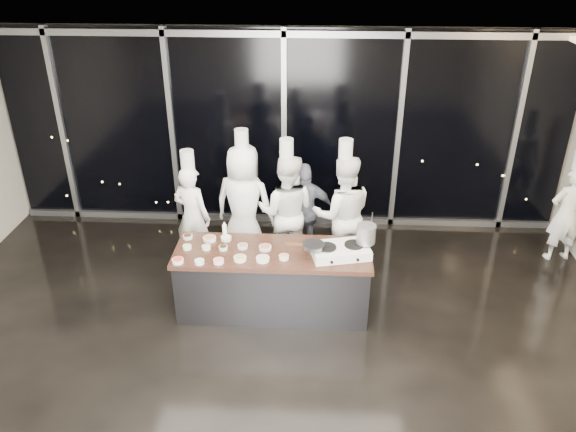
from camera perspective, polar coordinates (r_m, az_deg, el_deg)
name	(u,v)px	position (r m, az deg, el deg)	size (l,w,h in m)	color
ground	(268,355)	(6.83, -2.07, -13.96)	(9.00, 9.00, 0.00)	black
room_shell	(282,182)	(5.59, -0.66, 3.45)	(9.02, 7.02, 3.21)	beige
window_wall	(284,131)	(9.03, -0.38, 8.62)	(8.90, 0.11, 3.20)	black
demo_counter	(273,281)	(7.26, -1.53, -6.57)	(2.46, 0.86, 0.90)	#333338
stove	(340,250)	(6.93, 5.32, -3.51)	(0.78, 0.57, 0.14)	white
frying_pan	(313,245)	(6.82, 2.53, -3.01)	(0.50, 0.33, 0.05)	slate
stock_pot	(366,234)	(6.94, 7.94, -1.80)	(0.24, 0.24, 0.24)	#A7A7A9
prep_bowls	(227,250)	(7.03, -6.26, -3.47)	(1.41, 0.72, 0.05)	silver
squeeze_bottle	(225,229)	(7.34, -6.46, -1.35)	(0.06, 0.06, 0.21)	white
chef_far_left	(192,215)	(8.17, -9.70, 0.05)	(0.67, 0.57, 1.80)	white
chef_left	(244,204)	(8.13, -4.48, 1.18)	(1.01, 0.78, 2.06)	white
chef_center	(287,211)	(8.01, -0.15, 0.48)	(0.90, 0.73, 1.97)	white
guest	(305,212)	(8.24, 1.70, 0.38)	(0.96, 0.59, 1.53)	#141A38
chef_right	(342,214)	(7.93, 5.55, 0.18)	(0.92, 0.75, 2.01)	white
chef_side	(566,212)	(9.17, 26.43, 0.32)	(0.61, 0.46, 1.72)	white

